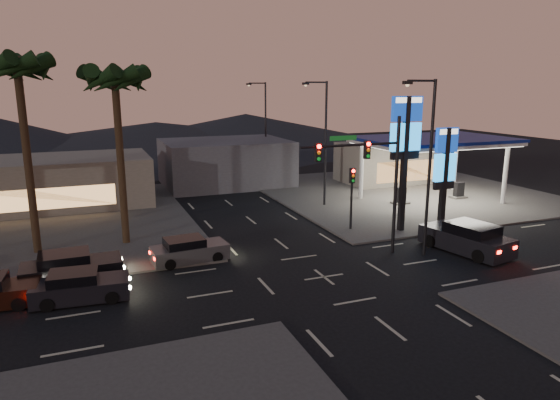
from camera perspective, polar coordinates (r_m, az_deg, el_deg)
name	(u,v)px	position (r m, az deg, el deg)	size (l,w,h in m)	color
ground	(324,277)	(26.14, 5.05, -8.76)	(140.00, 140.00, 0.00)	black
corner_lot_ne	(402,192)	(47.32, 13.78, 0.87)	(24.00, 24.00, 0.12)	#47443F
corner_lot_nw	(13,228)	(39.18, -28.20, -2.80)	(24.00, 24.00, 0.12)	#47443F
gas_station	(434,142)	(43.39, 17.18, 6.33)	(12.20, 8.20, 5.47)	silver
convenience_store	(391,163)	(52.15, 12.54, 4.20)	(10.00, 6.00, 4.00)	#726B5B
pylon_sign_tall	(406,137)	(33.60, 14.16, 7.00)	(2.20, 0.35, 9.00)	black
pylon_sign_short	(445,164)	(34.55, 18.35, 3.98)	(1.60, 0.35, 7.00)	black
traffic_signal_mast	(370,167)	(28.22, 10.30, 3.73)	(6.10, 0.39, 8.00)	black
pedestal_signal	(352,188)	(33.73, 8.22, 1.31)	(0.32, 0.39, 4.30)	black
streetlight_near	(427,158)	(29.08, 16.48, 4.65)	(2.14, 0.25, 10.00)	black
streetlight_mid	(323,136)	(40.05, 4.97, 7.26)	(2.14, 0.25, 10.00)	black
streetlight_far	(264,124)	(52.90, -1.87, 8.67)	(2.14, 0.25, 10.00)	black
palm_a	(115,89)	(31.23, -18.29, 11.91)	(4.41, 4.41, 10.86)	black
palm_b	(18,79)	(31.31, -27.72, 12.10)	(4.41, 4.41, 11.46)	black
building_far_west	(47,183)	(44.42, -25.10, 1.80)	(16.00, 8.00, 4.00)	#726B5B
building_far_mid	(225,162)	(49.96, -6.25, 4.29)	(12.00, 9.00, 4.40)	#4C4C51
hill_right	(246,129)	(86.00, -3.93, 8.13)	(50.00, 50.00, 5.00)	black
hill_center	(156,135)	(82.75, -13.95, 7.25)	(60.00, 60.00, 4.00)	black
car_lane_a_front	(80,287)	(24.89, -21.94, -9.20)	(4.46, 2.13, 1.41)	black
car_lane_b_front	(189,251)	(28.45, -10.41, -5.70)	(4.41, 2.11, 1.40)	#515153
car_lane_b_mid	(71,269)	(27.19, -22.81, -7.23)	(4.92, 2.16, 1.59)	black
suv_station	(467,238)	(31.55, 20.60, -4.13)	(3.24, 5.68, 1.79)	black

